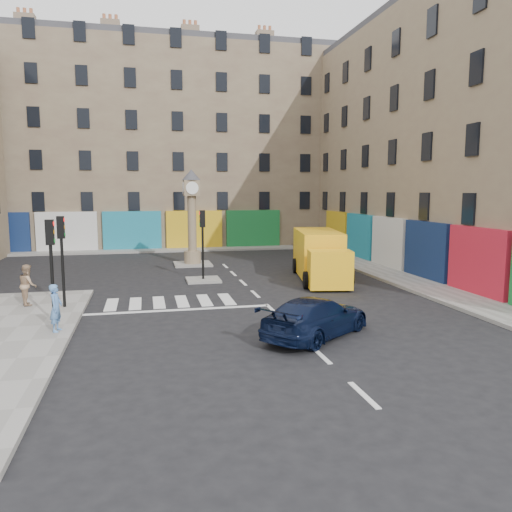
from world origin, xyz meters
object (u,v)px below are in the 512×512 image
object	(u,v)px
traffic_light_island	(203,233)
clock_pillar	(192,211)
traffic_light_left_far	(62,247)
pedestrian_blue	(56,308)
traffic_light_left_near	(51,254)
yellow_van	(320,256)
navy_sedan	(316,317)
pedestrian_tan	(28,285)

from	to	relation	value
traffic_light_island	clock_pillar	world-z (taller)	clock_pillar
traffic_light_left_far	pedestrian_blue	xyz separation A→B (m)	(0.30, -3.72, -1.67)
traffic_light_left_near	clock_pillar	size ratio (longest dim) A/B	0.61
traffic_light_island	pedestrian_blue	distance (m)	11.04
yellow_van	navy_sedan	bearing A→B (deg)	-99.66
navy_sedan	pedestrian_blue	bearing A→B (deg)	37.93
traffic_light_island	yellow_van	distance (m)	6.53
pedestrian_blue	pedestrian_tan	bearing A→B (deg)	32.64
yellow_van	pedestrian_tan	world-z (taller)	yellow_van
traffic_light_island	yellow_van	xyz separation A→B (m)	(6.35, -0.76, -1.29)
yellow_van	pedestrian_blue	xyz separation A→B (m)	(-12.35, -8.35, -0.35)
traffic_light_left_far	pedestrian_blue	size ratio (longest dim) A/B	2.30
clock_pillar	navy_sedan	bearing A→B (deg)	-81.73
traffic_light_left_near	traffic_light_island	distance (m)	10.03
traffic_light_island	navy_sedan	xyz separation A→B (m)	(2.49, -11.16, -1.92)
clock_pillar	yellow_van	xyz separation A→B (m)	(6.35, -6.76, -2.25)
traffic_light_left_far	yellow_van	distance (m)	13.54
traffic_light_left_near	yellow_van	bearing A→B (deg)	29.07
traffic_light_left_near	traffic_light_island	xyz separation A→B (m)	(6.30, 7.80, -0.03)
yellow_van	pedestrian_tan	distance (m)	14.70
traffic_light_left_near	navy_sedan	bearing A→B (deg)	-20.89
traffic_light_left_near	clock_pillar	world-z (taller)	clock_pillar
clock_pillar	pedestrian_blue	xyz separation A→B (m)	(-6.00, -15.11, -2.59)
traffic_light_left_near	traffic_light_left_far	xyz separation A→B (m)	(0.00, 2.40, 0.00)
traffic_light_left_near	pedestrian_tan	xyz separation A→B (m)	(-1.51, 3.10, -1.62)
traffic_light_left_far	clock_pillar	size ratio (longest dim) A/B	0.61
pedestrian_blue	traffic_light_left_far	bearing A→B (deg)	15.00
traffic_light_island	pedestrian_tan	xyz separation A→B (m)	(-7.81, -4.70, -1.59)
navy_sedan	traffic_light_island	bearing A→B (deg)	-25.97
clock_pillar	navy_sedan	size ratio (longest dim) A/B	1.32
yellow_van	traffic_light_island	bearing A→B (deg)	-176.13
traffic_light_island	pedestrian_tan	world-z (taller)	traffic_light_island
clock_pillar	yellow_van	distance (m)	9.55
navy_sedan	yellow_van	world-z (taller)	yellow_van
traffic_light_left_far	traffic_light_island	size ratio (longest dim) A/B	1.00
pedestrian_tan	traffic_light_left_near	bearing A→B (deg)	-171.84
traffic_light_island	yellow_van	bearing A→B (deg)	-6.86
traffic_light_left_near	clock_pillar	xyz separation A→B (m)	(6.30, 13.80, 0.93)
clock_pillar	pedestrian_tan	world-z (taller)	clock_pillar
traffic_light_left_far	pedestrian_tan	distance (m)	2.33
clock_pillar	traffic_light_island	bearing A→B (deg)	-90.00
yellow_van	clock_pillar	bearing A→B (deg)	143.95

